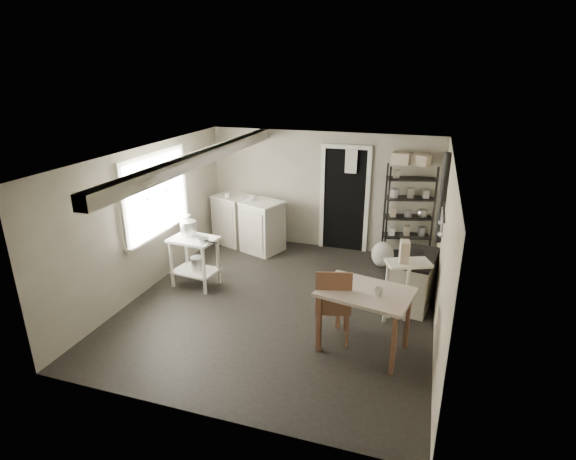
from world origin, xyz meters
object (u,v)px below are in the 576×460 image
(base_cabinets, at_px, (248,225))
(flour_sack, at_px, (383,254))
(prep_table, at_px, (195,263))
(work_table, at_px, (364,323))
(shelf_rack, at_px, (409,211))
(chair, at_px, (332,306))
(stockpot, at_px, (189,229))
(stove, at_px, (414,277))

(base_cabinets, distance_m, flour_sack, 2.72)
(prep_table, xyz_separation_m, work_table, (2.92, -0.96, -0.02))
(work_table, bearing_deg, base_cabinets, 134.10)
(shelf_rack, relative_size, chair, 1.68)
(base_cabinets, xyz_separation_m, work_table, (2.75, -2.84, -0.08))
(stockpot, bearing_deg, base_cabinets, 80.58)
(stove, bearing_deg, base_cabinets, 166.24)
(work_table, height_order, flour_sack, work_table)
(prep_table, height_order, stove, stove)
(shelf_rack, distance_m, stove, 1.77)
(prep_table, height_order, shelf_rack, shelf_rack)
(base_cabinets, distance_m, stove, 3.58)
(prep_table, bearing_deg, base_cabinets, 84.91)
(prep_table, distance_m, chair, 2.63)
(shelf_rack, bearing_deg, stove, -97.30)
(chair, distance_m, flour_sack, 2.58)
(flour_sack, bearing_deg, base_cabinets, 175.82)
(base_cabinets, height_order, stove, base_cabinets)
(stockpot, xyz_separation_m, stove, (3.59, 0.37, -0.50))
(stove, bearing_deg, shelf_rack, 107.15)
(prep_table, xyz_separation_m, stove, (3.46, 0.47, 0.04))
(shelf_rack, height_order, flour_sack, shelf_rack)
(base_cabinets, height_order, shelf_rack, shelf_rack)
(prep_table, relative_size, chair, 0.78)
(chair, bearing_deg, stove, 39.77)
(prep_table, distance_m, shelf_rack, 3.92)
(work_table, xyz_separation_m, chair, (-0.43, 0.11, 0.10))
(chair, relative_size, flour_sack, 2.25)
(shelf_rack, bearing_deg, prep_table, -161.45)
(stockpot, bearing_deg, chair, -20.09)
(prep_table, bearing_deg, chair, -18.97)
(chair, height_order, flour_sack, chair)
(chair, bearing_deg, work_table, -28.24)
(shelf_rack, height_order, chair, shelf_rack)
(shelf_rack, xyz_separation_m, stove, (0.23, -1.68, -0.51))
(stockpot, height_order, work_table, stockpot)
(shelf_rack, bearing_deg, flour_sack, -142.79)
(work_table, bearing_deg, shelf_rack, 84.32)
(stockpot, bearing_deg, shelf_rack, 31.41)
(stove, relative_size, chair, 0.92)
(base_cabinets, bearing_deg, stockpot, -79.47)
(prep_table, relative_size, flour_sack, 1.74)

